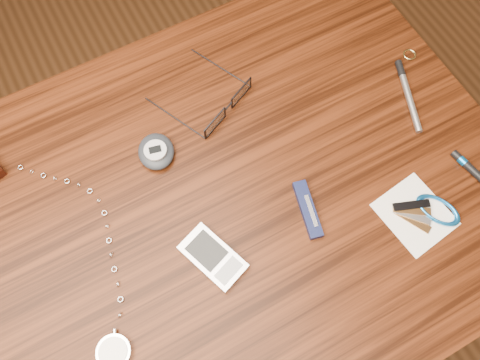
{
  "coord_description": "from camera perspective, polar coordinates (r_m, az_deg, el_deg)",
  "views": [
    {
      "loc": [
        -0.06,
        -0.23,
        1.44
      ],
      "look_at": [
        0.07,
        0.02,
        0.76
      ],
      "focal_mm": 35.0,
      "sensor_mm": 36.0,
      "label": 1
    }
  ],
  "objects": [
    {
      "name": "notepad_keys",
      "position": [
        0.78,
        21.79,
        -3.62
      ],
      "size": [
        0.13,
        0.12,
        0.01
      ],
      "color": "silver",
      "rests_on": "desk"
    },
    {
      "name": "desk",
      "position": [
        0.83,
        -3.95,
        -6.09
      ],
      "size": [
        1.0,
        0.7,
        0.75
      ],
      "color": "#361608",
      "rests_on": "ground"
    },
    {
      "name": "pda_phone",
      "position": [
        0.7,
        -3.33,
        -9.36
      ],
      "size": [
        0.08,
        0.11,
        0.01
      ],
      "color": "silver",
      "rests_on": "desk"
    },
    {
      "name": "pocket_watch",
      "position": [
        0.71,
        -15.36,
        -18.5
      ],
      "size": [
        0.1,
        0.36,
        0.02
      ],
      "color": "silver",
      "rests_on": "desk"
    },
    {
      "name": "gold_ring",
      "position": [
        0.92,
        19.96,
        14.19
      ],
      "size": [
        0.03,
        0.03,
        0.0
      ],
      "primitive_type": "torus",
      "rotation": [
        0.0,
        0.0,
        -0.13
      ],
      "color": "tan",
      "rests_on": "desk"
    },
    {
      "name": "black_blue_pen",
      "position": [
        0.83,
        26.51,
        1.04
      ],
      "size": [
        0.03,
        0.09,
        0.01
      ],
      "color": "black",
      "rests_on": "desk"
    },
    {
      "name": "pedometer",
      "position": [
        0.77,
        -10.2,
        3.45
      ],
      "size": [
        0.07,
        0.08,
        0.03
      ],
      "color": "black",
      "rests_on": "desk"
    },
    {
      "name": "pocket_knife",
      "position": [
        0.73,
        8.26,
        -3.57
      ],
      "size": [
        0.04,
        0.1,
        0.01
      ],
      "color": "#0B1336",
      "rests_on": "desk"
    },
    {
      "name": "eyeglasses",
      "position": [
        0.79,
        -1.91,
        9.03
      ],
      "size": [
        0.17,
        0.17,
        0.03
      ],
      "color": "black",
      "rests_on": "desk"
    },
    {
      "name": "ground",
      "position": [
        1.46,
        -2.28,
        -13.19
      ],
      "size": [
        3.8,
        3.8,
        0.0
      ],
      "primitive_type": "plane",
      "color": "#472814",
      "rests_on": "ground"
    },
    {
      "name": "silver_pen",
      "position": [
        0.87,
        19.66,
        10.28
      ],
      "size": [
        0.06,
        0.14,
        0.01
      ],
      "color": "#ABABAF",
      "rests_on": "desk"
    }
  ]
}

